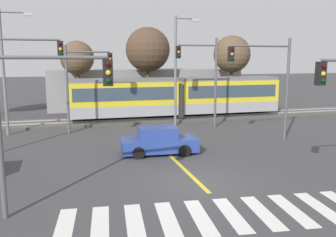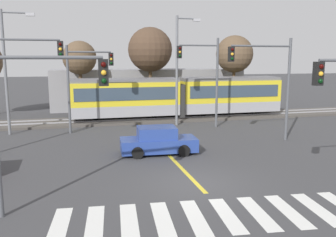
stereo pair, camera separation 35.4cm
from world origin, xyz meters
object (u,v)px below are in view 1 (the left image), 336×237
object	(u,v)px
traffic_light_near_left	(40,104)
bare_tree_west	(77,58)
traffic_light_far_left	(82,76)
traffic_light_far_right	(204,71)
street_lamp_west	(6,65)
bare_tree_east	(148,50)
sedan_crossing	(159,141)
bare_tree_far_east	(232,54)
light_rail_tram	(177,96)
traffic_light_mid_right	(269,74)
traffic_light_mid_left	(11,74)
street_lamp_centre	(178,65)

from	to	relation	value
traffic_light_near_left	bare_tree_west	world-z (taller)	bare_tree_west
traffic_light_far_left	traffic_light_far_right	distance (m)	8.90
street_lamp_west	bare_tree_east	world-z (taller)	street_lamp_west
sedan_crossing	bare_tree_west	size ratio (longest dim) A/B	0.62
sedan_crossing	traffic_light_far_right	xyz separation A→B (m)	(5.12, 6.55, 3.66)
traffic_light_far_left	traffic_light_near_left	distance (m)	13.62
bare_tree_far_east	street_lamp_west	bearing A→B (deg)	-160.32
traffic_light_near_left	bare_tree_east	distance (m)	24.12
sedan_crossing	bare_tree_far_east	xyz separation A→B (m)	(11.25, 14.67, 4.97)
bare_tree_far_east	bare_tree_east	bearing A→B (deg)	171.59
traffic_light_near_left	bare_tree_east	size ratio (longest dim) A/B	0.68
light_rail_tram	sedan_crossing	distance (m)	11.87
traffic_light_mid_right	bare_tree_east	bearing A→B (deg)	107.27
traffic_light_mid_left	traffic_light_far_right	size ratio (longest dim) A/B	0.97
traffic_light_far_right	bare_tree_east	bearing A→B (deg)	103.57
traffic_light_mid_right	light_rail_tram	bearing A→B (deg)	107.44
light_rail_tram	bare_tree_east	bearing A→B (deg)	106.93
traffic_light_far_left	street_lamp_west	distance (m)	5.05
light_rail_tram	traffic_light_mid_right	bearing A→B (deg)	-72.56
street_lamp_west	light_rail_tram	bearing A→B (deg)	14.64
traffic_light_near_left	street_lamp_west	bearing A→B (deg)	102.54
traffic_light_mid_right	bare_tree_east	xyz separation A→B (m)	(-4.56, 14.69, 1.82)
bare_tree_west	street_lamp_west	bearing A→B (deg)	-120.70
light_rail_tram	traffic_light_mid_right	size ratio (longest dim) A/B	2.84
traffic_light_mid_left	traffic_light_far_right	distance (m)	13.56
traffic_light_mid_left	traffic_light_far_left	size ratio (longest dim) A/B	1.07
traffic_light_far_left	sedan_crossing	bearing A→B (deg)	-61.48
street_lamp_west	bare_tree_west	world-z (taller)	street_lamp_west
traffic_light_mid_left	bare_tree_east	xyz separation A→B (m)	(10.53, 13.85, 1.70)
traffic_light_mid_left	traffic_light_far_left	world-z (taller)	traffic_light_mid_left
traffic_light_mid_right	bare_tree_far_east	xyz separation A→B (m)	(3.83, 13.44, 1.39)
traffic_light_far_right	bare_tree_west	bearing A→B (deg)	134.61
traffic_light_near_left	bare_tree_far_east	distance (m)	27.17
street_lamp_centre	bare_tree_east	distance (m)	7.98
bare_tree_far_east	sedan_crossing	bearing A→B (deg)	-127.49
traffic_light_far_right	traffic_light_mid_left	bearing A→B (deg)	-160.68
traffic_light_mid_right	traffic_light_near_left	size ratio (longest dim) A/B	1.15
sedan_crossing	street_lamp_centre	bearing A→B (deg)	66.40
traffic_light_mid_left	street_lamp_centre	world-z (taller)	street_lamp_centre
traffic_light_far_left	street_lamp_west	size ratio (longest dim) A/B	0.73
bare_tree_west	light_rail_tram	bearing A→B (deg)	-29.78
light_rail_tram	bare_tree_east	world-z (taller)	bare_tree_east
street_lamp_centre	bare_tree_east	bearing A→B (deg)	94.89
bare_tree_west	bare_tree_far_east	xyz separation A→B (m)	(15.14, -1.00, 0.39)
bare_tree_west	bare_tree_far_east	size ratio (longest dim) A/B	0.91
light_rail_tram	bare_tree_far_east	size ratio (longest dim) A/B	2.45
traffic_light_mid_left	traffic_light_near_left	bearing A→B (deg)	-76.37
traffic_light_near_left	light_rail_tram	bearing A→B (deg)	60.40
bare_tree_far_east	traffic_light_far_right	bearing A→B (deg)	-127.06
traffic_light_mid_right	street_lamp_centre	world-z (taller)	street_lamp_centre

